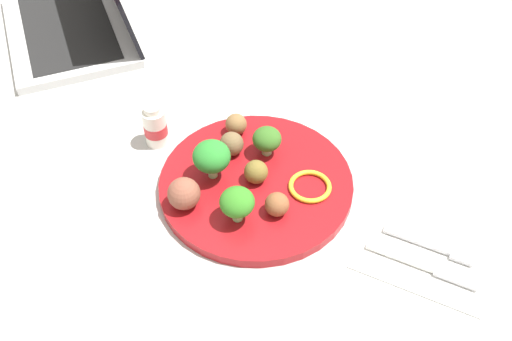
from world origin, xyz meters
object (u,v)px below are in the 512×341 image
(meatball_center, at_px, (232,144))
(laptop, at_px, (79,13))
(meatball_far_rim, at_px, (184,194))
(meatball_front_right, at_px, (255,170))
(broccoli_floret_front_left, at_px, (212,157))
(napkin, at_px, (424,256))
(fork, at_px, (434,245))
(plate, at_px, (256,184))
(broccoli_floret_mid_left, at_px, (267,139))
(meatball_front_left, at_px, (277,204))
(knife, at_px, (427,266))
(yogurt_bottle, at_px, (155,126))
(pepper_ring_near_rim, at_px, (310,186))
(meatball_back_right, at_px, (236,124))
(broccoli_floret_mid_right, at_px, (237,203))

(meatball_center, distance_m, laptop, 0.46)
(meatball_far_rim, bearing_deg, meatball_front_right, 57.37)
(broccoli_floret_front_left, xyz_separation_m, napkin, (0.31, 0.03, -0.05))
(laptop, bearing_deg, meatball_center, -19.14)
(meatball_front_right, xyz_separation_m, fork, (0.26, 0.02, -0.03))
(plate, height_order, meatball_center, meatball_center)
(plate, relative_size, broccoli_floret_mid_left, 6.11)
(meatball_front_right, bearing_deg, meatball_center, 154.39)
(meatball_front_left, distance_m, knife, 0.21)
(fork, distance_m, yogurt_bottle, 0.44)
(meatball_front_right, height_order, napkin, meatball_front_right)
(meatball_center, xyz_separation_m, knife, (0.32, -0.04, -0.03))
(meatball_front_right, relative_size, knife, 0.24)
(plate, distance_m, meatball_center, 0.07)
(meatball_far_rim, bearing_deg, knife, 13.42)
(meatball_front_left, height_order, yogurt_bottle, yogurt_bottle)
(pepper_ring_near_rim, relative_size, yogurt_bottle, 0.86)
(plate, relative_size, laptop, 0.72)
(broccoli_floret_front_left, height_order, meatball_center, broccoli_floret_front_left)
(meatball_far_rim, bearing_deg, meatball_back_right, 95.50)
(broccoli_floret_mid_right, xyz_separation_m, fork, (0.24, 0.10, -0.04))
(pepper_ring_near_rim, height_order, fork, pepper_ring_near_rim)
(knife, bearing_deg, meatball_front_left, -172.94)
(meatball_front_left, relative_size, fork, 0.28)
(meatball_front_left, bearing_deg, laptop, 158.31)
(broccoli_floret_mid_right, xyz_separation_m, meatball_front_left, (0.04, 0.04, -0.02))
(plate, xyz_separation_m, meatball_front_left, (0.05, -0.04, 0.02))
(fork, bearing_deg, yogurt_bottle, -177.55)
(plate, xyz_separation_m, broccoli_floret_mid_right, (0.01, -0.07, 0.04))
(napkin, bearing_deg, meatball_front_left, -167.74)
(yogurt_bottle, bearing_deg, broccoli_floret_front_left, -13.26)
(fork, bearing_deg, knife, -86.63)
(pepper_ring_near_rim, bearing_deg, meatball_front_left, -107.33)
(meatball_far_rim, distance_m, laptop, 0.51)
(broccoli_floret_mid_left, bearing_deg, pepper_ring_near_rim, -19.27)
(meatball_center, bearing_deg, pepper_ring_near_rim, -2.11)
(meatball_center, bearing_deg, fork, -1.07)
(knife, bearing_deg, broccoli_floret_mid_right, -165.99)
(meatball_front_right, height_order, meatball_back_right, meatball_front_right)
(broccoli_floret_front_left, relative_size, knife, 0.42)
(plate, relative_size, yogurt_bottle, 3.90)
(broccoli_floret_front_left, relative_size, yogurt_bottle, 0.85)
(broccoli_floret_mid_right, bearing_deg, pepper_ring_near_rim, 58.65)
(plate, distance_m, pepper_ring_near_rim, 0.08)
(broccoli_floret_front_left, xyz_separation_m, meatball_back_right, (-0.02, 0.10, -0.02))
(broccoli_floret_mid_right, height_order, laptop, laptop)
(meatball_far_rim, relative_size, pepper_ring_near_rim, 0.74)
(pepper_ring_near_rim, bearing_deg, broccoli_floret_mid_left, 160.73)
(broccoli_floret_mid_left, height_order, knife, broccoli_floret_mid_left)
(laptop, bearing_deg, knife, -14.33)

